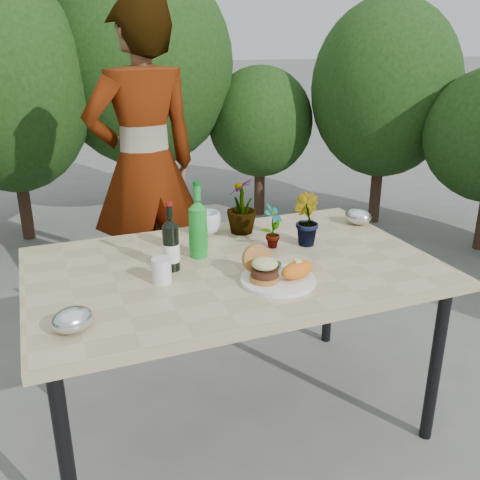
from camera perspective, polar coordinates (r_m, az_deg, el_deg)
name	(u,v)px	position (r m, az deg, el deg)	size (l,w,h in m)	color
ground	(233,416)	(2.54, -0.70, -18.29)	(80.00, 80.00, 0.00)	#61625D
patio_table	(233,277)	(2.17, -0.78, -3.94)	(1.60, 1.00, 0.75)	tan
shrub_hedge	(169,106)	(3.78, -7.54, 14.01)	(6.86, 5.16, 2.27)	#382316
dinner_plate	(278,280)	(1.99, 4.08, -4.28)	(0.28, 0.28, 0.01)	white
burger_stack	(263,267)	(1.97, 2.43, -2.92)	(0.11, 0.16, 0.11)	#B7722D
sweet_potato	(297,270)	(1.99, 6.12, -3.18)	(0.15, 0.08, 0.06)	orange
grilled_veg	(272,265)	(2.07, 3.42, -2.69)	(0.08, 0.05, 0.03)	olive
wine_bottle	(171,245)	(2.07, -7.38, -0.57)	(0.07, 0.07, 0.27)	black
sparkling_water	(198,230)	(2.19, -4.49, 1.11)	(0.08, 0.08, 0.32)	#1A932C
plastic_cup	(162,271)	(1.99, -8.35, -3.24)	(0.07, 0.07, 0.10)	silver
seedling_left	(273,226)	(2.28, 3.51, 1.49)	(0.10, 0.07, 0.20)	#295A1E
seedling_mid	(306,220)	(2.33, 7.01, 2.18)	(0.12, 0.10, 0.23)	#29551D
seedling_right	(242,206)	(2.46, 0.19, 3.69)	(0.14, 0.14, 0.26)	#22571D
blue_bowl	(207,223)	(2.47, -3.54, 1.85)	(0.13, 0.13, 0.10)	white
foil_packet_left	(73,320)	(1.74, -17.42, -8.12)	(0.13, 0.11, 0.08)	silver
foil_packet_right	(358,216)	(2.66, 12.47, 2.46)	(0.13, 0.11, 0.08)	silver
person	(145,167)	(3.12, -10.15, 7.71)	(0.67, 0.44, 1.83)	#946B4A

